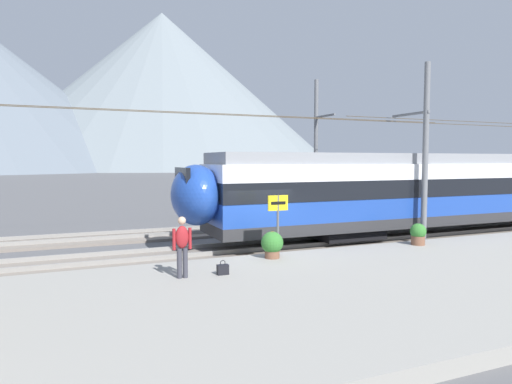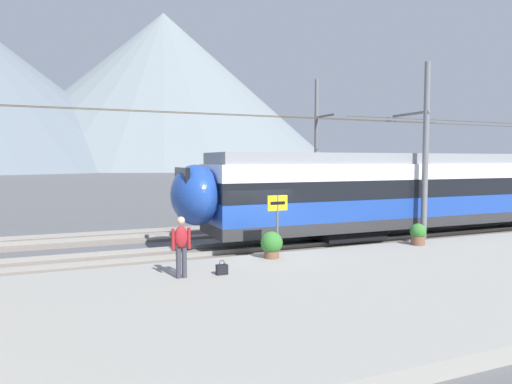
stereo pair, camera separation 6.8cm
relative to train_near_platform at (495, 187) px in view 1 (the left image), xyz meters
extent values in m
plane|color=#565659|center=(-13.50, -1.12, -2.23)|extent=(400.00, 400.00, 0.00)
cube|color=gray|center=(-13.50, -6.48, -2.06)|extent=(120.00, 8.69, 0.34)
cube|color=slate|center=(-13.50, 0.00, -2.17)|extent=(120.00, 3.00, 0.12)
cube|color=gray|center=(-13.50, -0.72, -2.03)|extent=(120.00, 0.07, 0.16)
cube|color=gray|center=(-13.50, 0.72, -2.03)|extent=(120.00, 0.07, 0.16)
cube|color=slate|center=(-13.50, 4.87, -2.17)|extent=(120.00, 3.00, 0.12)
cube|color=gray|center=(-13.50, 4.15, -2.03)|extent=(120.00, 0.07, 0.16)
cube|color=gray|center=(-13.50, 5.59, -2.03)|extent=(120.00, 0.07, 0.16)
cube|color=#2D2D30|center=(0.59, 0.00, -1.31)|extent=(30.97, 2.96, 0.45)
cube|color=#1E429E|center=(0.59, 0.00, -0.66)|extent=(30.97, 2.96, 0.85)
cube|color=black|center=(0.59, 0.00, 0.14)|extent=(30.97, 3.00, 0.75)
cube|color=white|center=(0.59, 0.00, 0.84)|extent=(30.97, 2.96, 0.65)
cube|color=gray|center=(0.59, 0.00, 1.39)|extent=(30.67, 2.76, 0.45)
cube|color=black|center=(-9.01, 0.00, -1.74)|extent=(2.80, 2.37, 0.42)
ellipsoid|color=#1E429E|center=(-15.44, 0.00, 0.04)|extent=(1.80, 2.72, 2.25)
cube|color=black|center=(-15.94, 0.00, 0.47)|extent=(0.16, 1.78, 1.19)
cube|color=black|center=(3.12, 4.87, -1.74)|extent=(2.80, 2.39, 0.42)
ellipsoid|color=#1E6638|center=(-2.95, 4.87, 0.04)|extent=(1.80, 2.75, 2.25)
cube|color=black|center=(-3.45, 4.87, 0.47)|extent=(0.16, 1.79, 1.19)
cylinder|color=slate|center=(-6.34, -1.87, 1.52)|extent=(0.24, 0.24, 7.50)
cube|color=slate|center=(-6.34, -0.93, 3.27)|extent=(0.10, 2.17, 0.10)
cylinder|color=#473823|center=(-6.34, 0.00, 3.02)|extent=(43.96, 0.02, 0.02)
cylinder|color=slate|center=(-6.48, 6.68, 1.86)|extent=(0.24, 0.24, 8.18)
cube|color=slate|center=(-6.48, 5.77, 3.79)|extent=(0.10, 2.11, 0.10)
cylinder|color=#473823|center=(-6.48, 4.87, 3.54)|extent=(43.96, 0.02, 0.02)
cylinder|color=#59595B|center=(-13.47, -2.92, -0.85)|extent=(0.08, 0.08, 2.07)
cube|color=yellow|center=(-13.47, -2.92, -0.07)|extent=(0.70, 0.06, 0.50)
cube|color=black|center=(-13.47, -2.96, -0.07)|extent=(0.52, 0.01, 0.10)
cylinder|color=#383842|center=(-17.04, -4.20, -1.48)|extent=(0.14, 0.14, 0.82)
cylinder|color=#383842|center=(-16.88, -4.20, -1.48)|extent=(0.14, 0.14, 0.82)
ellipsoid|color=maroon|center=(-16.96, -4.20, -0.76)|extent=(0.36, 0.22, 0.62)
sphere|color=tan|center=(-16.96, -4.20, -0.31)|extent=(0.22, 0.22, 0.22)
cylinder|color=maroon|center=(-17.18, -4.20, -0.81)|extent=(0.09, 0.09, 0.58)
cylinder|color=maroon|center=(-16.74, -4.20, -0.81)|extent=(0.09, 0.09, 0.58)
cube|color=black|center=(-15.83, -4.28, -1.75)|extent=(0.32, 0.18, 0.28)
torus|color=black|center=(-15.83, -4.28, -1.56)|extent=(0.16, 0.02, 0.16)
cube|color=#472D1E|center=(-13.45, -2.59, -1.78)|extent=(0.32, 0.18, 0.23)
torus|color=#472D1E|center=(-13.45, -2.59, -1.61)|extent=(0.16, 0.02, 0.16)
cylinder|color=brown|center=(-7.55, -2.90, -1.72)|extent=(0.51, 0.51, 0.34)
sphere|color=#33752D|center=(-7.55, -2.90, -1.37)|extent=(0.60, 0.60, 0.60)
sphere|color=purple|center=(-7.55, -2.90, -1.23)|extent=(0.33, 0.33, 0.33)
cylinder|color=brown|center=(-13.65, -2.86, -1.74)|extent=(0.49, 0.49, 0.29)
sphere|color=#33752D|center=(-13.65, -2.86, -1.38)|extent=(0.73, 0.73, 0.73)
sphere|color=gold|center=(-13.65, -2.86, -1.21)|extent=(0.40, 0.40, 0.40)
cone|color=slate|center=(19.74, 186.22, 31.90)|extent=(153.09, 153.09, 68.26)
camera|label=1|loc=(-19.75, -16.11, 1.32)|focal=31.49mm
camera|label=2|loc=(-19.68, -16.14, 1.32)|focal=31.49mm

